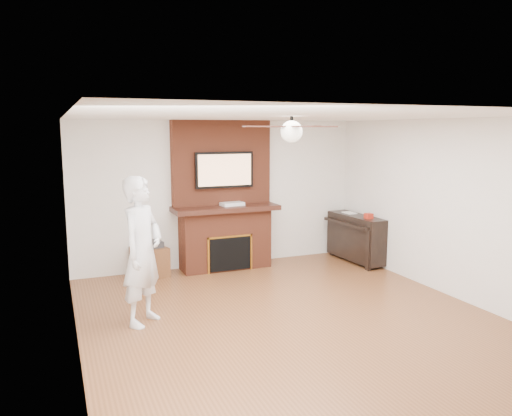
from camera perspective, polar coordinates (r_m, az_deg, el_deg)
name	(u,v)px	position (r m, az deg, el deg)	size (l,w,h in m)	color
room_shell	(291,220)	(6.09, 3.97, -1.42)	(5.36, 5.86, 2.86)	brown
fireplace	(224,210)	(8.46, -3.69, -0.24)	(1.78, 0.64, 2.50)	brown
tv	(224,170)	(8.33, -3.64, 4.37)	(1.00, 0.08, 0.60)	black
ceiling_fan	(292,131)	(5.99, 4.09, 8.81)	(1.21, 1.21, 0.31)	black
person	(142,251)	(6.16, -12.87, -4.82)	(0.66, 0.44, 1.80)	silver
side_table	(150,260)	(8.23, -12.05, -5.88)	(0.60, 0.60, 0.57)	#522E17
piano	(356,237)	(9.08, 11.37, -3.26)	(0.56, 1.31, 0.93)	black
cable_box	(232,204)	(8.39, -2.75, 0.47)	(0.38, 0.22, 0.05)	silver
candle_orange	(224,267)	(8.44, -3.65, -6.74)	(0.07, 0.07, 0.13)	orange
candle_green	(228,268)	(8.45, -3.17, -6.86)	(0.07, 0.07, 0.08)	#368838
candle_cream	(239,267)	(8.50, -1.96, -6.71)	(0.08, 0.08, 0.10)	#FEF9CA
candle_blue	(234,267)	(8.52, -2.53, -6.75)	(0.05, 0.05, 0.08)	#2B6482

